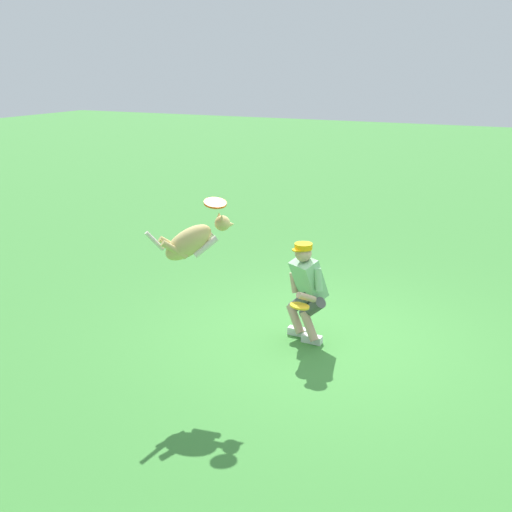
# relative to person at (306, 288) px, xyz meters

# --- Properties ---
(ground_plane) EXTENTS (60.00, 60.00, 0.00)m
(ground_plane) POSITION_rel_person_xyz_m (-0.19, -0.05, -0.70)
(ground_plane) COLOR #40873A
(person) EXTENTS (0.63, 0.70, 1.29)m
(person) POSITION_rel_person_xyz_m (0.00, 0.00, 0.00)
(person) COLOR silver
(person) RESTS_ON ground_plane
(dog) EXTENTS (0.75, 0.73, 0.55)m
(dog) POSITION_rel_person_xyz_m (0.82, 1.32, 0.87)
(dog) COLOR tan
(frisbee_flying) EXTENTS (0.32, 0.32, 0.10)m
(frisbee_flying) POSITION_rel_person_xyz_m (0.65, 1.14, 1.27)
(frisbee_flying) COLOR #F65816
(frisbee_held) EXTENTS (0.31, 0.31, 0.07)m
(frisbee_held) POSITION_rel_person_xyz_m (-0.06, 0.38, -0.09)
(frisbee_held) COLOR yellow
(frisbee_held) RESTS_ON person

